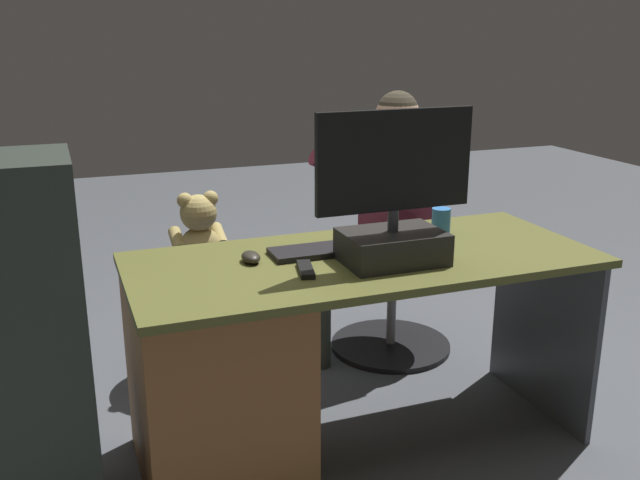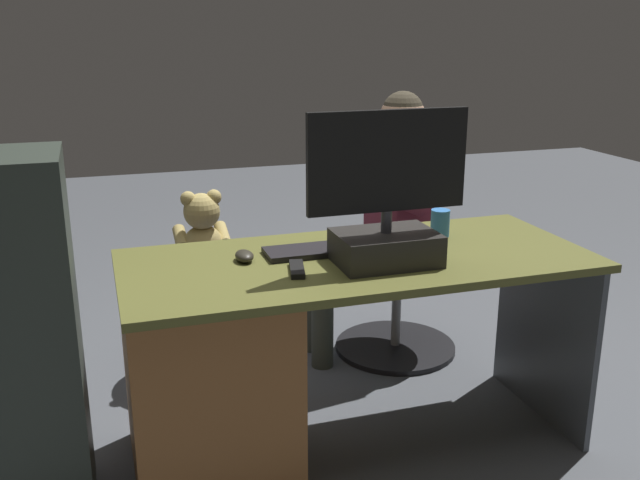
{
  "view_description": "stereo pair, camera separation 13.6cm",
  "coord_description": "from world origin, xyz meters",
  "px_view_note": "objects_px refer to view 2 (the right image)",
  "views": [
    {
      "loc": [
        0.96,
        2.43,
        1.48
      ],
      "look_at": [
        0.0,
        -0.1,
        0.66
      ],
      "focal_mm": 40.2,
      "sensor_mm": 36.0,
      "label": 1
    },
    {
      "loc": [
        0.83,
        2.47,
        1.48
      ],
      "look_at": [
        0.0,
        -0.1,
        0.66
      ],
      "focal_mm": 40.2,
      "sensor_mm": 36.0,
      "label": 2
    }
  ],
  "objects_px": {
    "computer_mouse": "(244,256)",
    "person": "(382,203)",
    "cup": "(440,223)",
    "desk": "(240,363)",
    "teddy_bear": "(202,232)",
    "visitor_chair": "(397,295)",
    "tv_remote": "(297,269)",
    "monitor": "(386,216)",
    "keyboard": "(325,250)",
    "office_chair_teddy": "(206,309)"
  },
  "relations": [
    {
      "from": "cup",
      "to": "visitor_chair",
      "type": "distance_m",
      "value": 0.75
    },
    {
      "from": "desk",
      "to": "monitor",
      "type": "distance_m",
      "value": 0.69
    },
    {
      "from": "tv_remote",
      "to": "person",
      "type": "xyz_separation_m",
      "value": [
        -0.62,
        -0.78,
        -0.01
      ]
    },
    {
      "from": "keyboard",
      "to": "visitor_chair",
      "type": "xyz_separation_m",
      "value": [
        -0.55,
        -0.61,
        -0.46
      ]
    },
    {
      "from": "keyboard",
      "to": "cup",
      "type": "height_order",
      "value": "cup"
    },
    {
      "from": "keyboard",
      "to": "office_chair_teddy",
      "type": "distance_m",
      "value": 0.87
    },
    {
      "from": "keyboard",
      "to": "visitor_chair",
      "type": "bearing_deg",
      "value": -132.17
    },
    {
      "from": "desk",
      "to": "tv_remote",
      "type": "relative_size",
      "value": 10.6
    },
    {
      "from": "visitor_chair",
      "to": "person",
      "type": "distance_m",
      "value": 0.45
    },
    {
      "from": "desk",
      "to": "teddy_bear",
      "type": "bearing_deg",
      "value": -90.48
    },
    {
      "from": "keyboard",
      "to": "visitor_chair",
      "type": "height_order",
      "value": "keyboard"
    },
    {
      "from": "desk",
      "to": "teddy_bear",
      "type": "relative_size",
      "value": 4.67
    },
    {
      "from": "visitor_chair",
      "to": "person",
      "type": "xyz_separation_m",
      "value": [
        0.08,
        -0.01,
        0.45
      ]
    },
    {
      "from": "person",
      "to": "keyboard",
      "type": "bearing_deg",
      "value": 52.76
    },
    {
      "from": "teddy_bear",
      "to": "person",
      "type": "relative_size",
      "value": 0.28
    },
    {
      "from": "computer_mouse",
      "to": "tv_remote",
      "type": "bearing_deg",
      "value": 130.87
    },
    {
      "from": "computer_mouse",
      "to": "visitor_chair",
      "type": "xyz_separation_m",
      "value": [
        -0.84,
        -0.62,
        -0.47
      ]
    },
    {
      "from": "teddy_bear",
      "to": "visitor_chair",
      "type": "relative_size",
      "value": 0.6
    },
    {
      "from": "office_chair_teddy",
      "to": "teddy_bear",
      "type": "xyz_separation_m",
      "value": [
        0.0,
        -0.01,
        0.35
      ]
    },
    {
      "from": "desk",
      "to": "person",
      "type": "height_order",
      "value": "person"
    },
    {
      "from": "visitor_chair",
      "to": "monitor",
      "type": "bearing_deg",
      "value": 62.9
    },
    {
      "from": "desk",
      "to": "computer_mouse",
      "type": "relative_size",
      "value": 16.57
    },
    {
      "from": "tv_remote",
      "to": "teddy_bear",
      "type": "relative_size",
      "value": 0.44
    },
    {
      "from": "visitor_chair",
      "to": "desk",
      "type": "bearing_deg",
      "value": 38.16
    },
    {
      "from": "keyboard",
      "to": "teddy_bear",
      "type": "bearing_deg",
      "value": -65.01
    },
    {
      "from": "computer_mouse",
      "to": "person",
      "type": "xyz_separation_m",
      "value": [
        -0.75,
        -0.62,
        -0.02
      ]
    },
    {
      "from": "desk",
      "to": "office_chair_teddy",
      "type": "bearing_deg",
      "value": -90.49
    },
    {
      "from": "teddy_bear",
      "to": "person",
      "type": "height_order",
      "value": "person"
    },
    {
      "from": "cup",
      "to": "office_chair_teddy",
      "type": "relative_size",
      "value": 0.2
    },
    {
      "from": "computer_mouse",
      "to": "tv_remote",
      "type": "distance_m",
      "value": 0.21
    },
    {
      "from": "tv_remote",
      "to": "teddy_bear",
      "type": "bearing_deg",
      "value": -65.73
    },
    {
      "from": "keyboard",
      "to": "person",
      "type": "height_order",
      "value": "person"
    },
    {
      "from": "keyboard",
      "to": "office_chair_teddy",
      "type": "relative_size",
      "value": 0.84
    },
    {
      "from": "keyboard",
      "to": "tv_remote",
      "type": "bearing_deg",
      "value": 48.08
    },
    {
      "from": "cup",
      "to": "desk",
      "type": "bearing_deg",
      "value": 10.13
    },
    {
      "from": "cup",
      "to": "tv_remote",
      "type": "distance_m",
      "value": 0.66
    },
    {
      "from": "tv_remote",
      "to": "visitor_chair",
      "type": "xyz_separation_m",
      "value": [
        -0.7,
        -0.77,
        -0.46
      ]
    },
    {
      "from": "office_chair_teddy",
      "to": "teddy_bear",
      "type": "relative_size",
      "value": 1.48
    },
    {
      "from": "tv_remote",
      "to": "cup",
      "type": "bearing_deg",
      "value": -147.02
    },
    {
      "from": "computer_mouse",
      "to": "visitor_chair",
      "type": "height_order",
      "value": "computer_mouse"
    },
    {
      "from": "computer_mouse",
      "to": "desk",
      "type": "bearing_deg",
      "value": 60.15
    },
    {
      "from": "monitor",
      "to": "person",
      "type": "height_order",
      "value": "monitor"
    },
    {
      "from": "cup",
      "to": "tv_remote",
      "type": "bearing_deg",
      "value": 20.1
    },
    {
      "from": "monitor",
      "to": "office_chair_teddy",
      "type": "distance_m",
      "value": 1.14
    },
    {
      "from": "office_chair_teddy",
      "to": "visitor_chair",
      "type": "relative_size",
      "value": 0.89
    },
    {
      "from": "computer_mouse",
      "to": "teddy_bear",
      "type": "height_order",
      "value": "teddy_bear"
    },
    {
      "from": "keyboard",
      "to": "office_chair_teddy",
      "type": "height_order",
      "value": "keyboard"
    },
    {
      "from": "desk",
      "to": "visitor_chair",
      "type": "bearing_deg",
      "value": -141.84
    },
    {
      "from": "computer_mouse",
      "to": "office_chair_teddy",
      "type": "distance_m",
      "value": 0.83
    },
    {
      "from": "desk",
      "to": "cup",
      "type": "xyz_separation_m",
      "value": [
        -0.8,
        -0.14,
        0.38
      ]
    }
  ]
}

